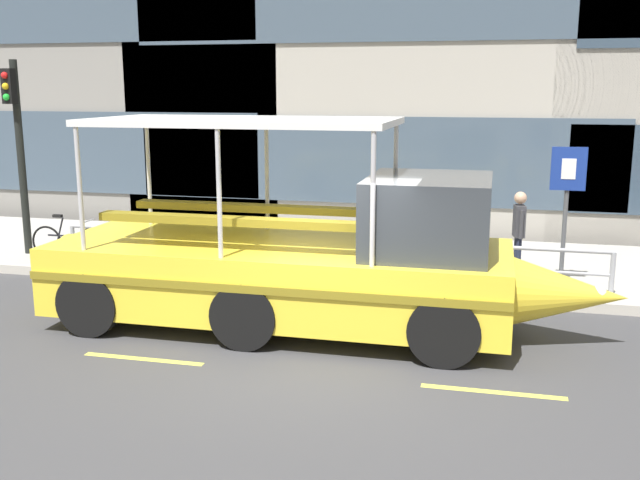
{
  "coord_description": "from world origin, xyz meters",
  "views": [
    {
      "loc": [
        2.29,
        -9.5,
        3.75
      ],
      "look_at": [
        -0.45,
        1.81,
        1.3
      ],
      "focal_mm": 40.76,
      "sensor_mm": 36.0,
      "label": 1
    }
  ],
  "objects_px": {
    "duck_tour_boat": "(311,263)",
    "pedestrian_near_bow": "(519,227)",
    "traffic_light_pole": "(17,138)",
    "leaned_bicycle": "(69,242)",
    "pedestrian_mid_left": "(385,220)",
    "parking_sign": "(567,194)"
  },
  "relations": [
    {
      "from": "pedestrian_near_bow",
      "to": "parking_sign",
      "type": "bearing_deg",
      "value": -29.39
    },
    {
      "from": "pedestrian_mid_left",
      "to": "parking_sign",
      "type": "bearing_deg",
      "value": -15.42
    },
    {
      "from": "duck_tour_boat",
      "to": "pedestrian_near_bow",
      "type": "distance_m",
      "value": 4.45
    },
    {
      "from": "traffic_light_pole",
      "to": "pedestrian_near_bow",
      "type": "xyz_separation_m",
      "value": [
        10.38,
        0.21,
        -1.49
      ]
    },
    {
      "from": "traffic_light_pole",
      "to": "pedestrian_mid_left",
      "type": "xyz_separation_m",
      "value": [
        7.78,
        0.71,
        -1.54
      ]
    },
    {
      "from": "pedestrian_near_bow",
      "to": "leaned_bicycle",
      "type": "bearing_deg",
      "value": -176.81
    },
    {
      "from": "traffic_light_pole",
      "to": "parking_sign",
      "type": "bearing_deg",
      "value": -1.13
    },
    {
      "from": "traffic_light_pole",
      "to": "duck_tour_boat",
      "type": "relative_size",
      "value": 0.46
    },
    {
      "from": "parking_sign",
      "to": "pedestrian_near_bow",
      "type": "height_order",
      "value": "parking_sign"
    },
    {
      "from": "traffic_light_pole",
      "to": "pedestrian_mid_left",
      "type": "height_order",
      "value": "traffic_light_pole"
    },
    {
      "from": "leaned_bicycle",
      "to": "pedestrian_near_bow",
      "type": "distance_m",
      "value": 9.18
    },
    {
      "from": "leaned_bicycle",
      "to": "duck_tour_boat",
      "type": "bearing_deg",
      "value": -23.42
    },
    {
      "from": "traffic_light_pole",
      "to": "leaned_bicycle",
      "type": "xyz_separation_m",
      "value": [
        1.24,
        -0.3,
        -2.13
      ]
    },
    {
      "from": "leaned_bicycle",
      "to": "parking_sign",
      "type": "bearing_deg",
      "value": 0.45
    },
    {
      "from": "parking_sign",
      "to": "leaned_bicycle",
      "type": "relative_size",
      "value": 1.47
    },
    {
      "from": "parking_sign",
      "to": "pedestrian_mid_left",
      "type": "relative_size",
      "value": 1.6
    },
    {
      "from": "traffic_light_pole",
      "to": "leaned_bicycle",
      "type": "bearing_deg",
      "value": -13.51
    },
    {
      "from": "traffic_light_pole",
      "to": "pedestrian_mid_left",
      "type": "relative_size",
      "value": 2.59
    },
    {
      "from": "parking_sign",
      "to": "duck_tour_boat",
      "type": "xyz_separation_m",
      "value": [
        -3.98,
        -2.65,
        -0.86
      ]
    },
    {
      "from": "duck_tour_boat",
      "to": "pedestrian_near_bow",
      "type": "xyz_separation_m",
      "value": [
        3.21,
        3.08,
        0.14
      ]
    },
    {
      "from": "traffic_light_pole",
      "to": "duck_tour_boat",
      "type": "height_order",
      "value": "traffic_light_pole"
    },
    {
      "from": "traffic_light_pole",
      "to": "leaned_bicycle",
      "type": "height_order",
      "value": "traffic_light_pole"
    }
  ]
}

